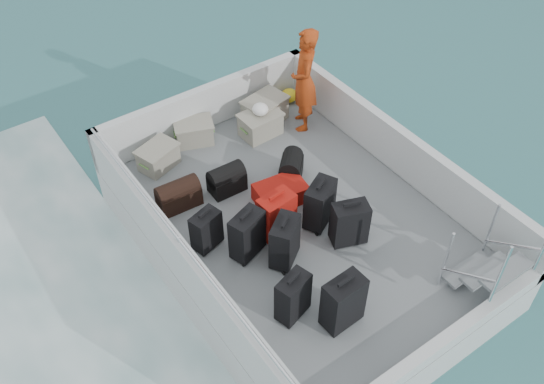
{
  "coord_description": "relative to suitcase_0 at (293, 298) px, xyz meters",
  "views": [
    {
      "loc": [
        -3.45,
        -4.24,
        6.49
      ],
      "look_at": [
        -0.23,
        0.32,
        1.0
      ],
      "focal_mm": 40.0,
      "sensor_mm": 36.0,
      "label": 1
    }
  ],
  "objects": [
    {
      "name": "suitcase_1",
      "position": [
        0.09,
        1.05,
        0.01
      ],
      "size": [
        0.49,
        0.37,
        0.65
      ],
      "primitive_type": "cube",
      "rotation": [
        0.0,
        0.0,
        0.32
      ],
      "color": "black",
      "rests_on": "deck"
    },
    {
      "name": "suitcase_3",
      "position": [
        0.39,
        -0.4,
        0.04
      ],
      "size": [
        0.47,
        0.29,
        0.7
      ],
      "primitive_type": "cube",
      "rotation": [
        0.0,
        0.0,
        0.05
      ],
      "color": "black",
      "rests_on": "deck"
    },
    {
      "name": "crate_2",
      "position": [
        1.55,
        2.9,
        -0.14
      ],
      "size": [
        0.59,
        0.42,
        0.35
      ],
      "primitive_type": "cube",
      "rotation": [
        0.0,
        0.0,
        0.03
      ],
      "color": "gray",
      "rests_on": "deck"
    },
    {
      "name": "yellow_bag",
      "position": [
        2.41,
        3.33,
        -0.2
      ],
      "size": [
        0.28,
        0.26,
        0.22
      ],
      "primitive_type": "ellipsoid",
      "color": "gold",
      "rests_on": "deck"
    },
    {
      "name": "crate_1",
      "position": [
        0.65,
        3.33,
        -0.15
      ],
      "size": [
        0.64,
        0.54,
        0.32
      ],
      "primitive_type": "cube",
      "rotation": [
        0.0,
        0.0,
        -0.37
      ],
      "color": "gray",
      "rests_on": "deck"
    },
    {
      "name": "suitcase_7",
      "position": [
        1.14,
        0.95,
        0.01
      ],
      "size": [
        0.53,
        0.45,
        0.65
      ],
      "primitive_type": "cube",
      "rotation": [
        0.0,
        0.0,
        0.48
      ],
      "color": "black",
      "rests_on": "deck"
    },
    {
      "name": "deck_fittings",
      "position": [
        1.31,
        0.81,
        0.06
      ],
      "size": [
        3.6,
        5.0,
        0.9
      ],
      "color": "silver",
      "rests_on": "deck"
    },
    {
      "name": "passenger",
      "position": [
        2.22,
        2.72,
        0.5
      ],
      "size": [
        0.65,
        0.72,
        1.63
      ],
      "primitive_type": "imported",
      "rotation": [
        0.0,
        0.0,
        -2.12
      ],
      "color": "#E94A16",
      "rests_on": "deck"
    },
    {
      "name": "ground",
      "position": [
        0.96,
        1.13,
        -0.93
      ],
      "size": [
        160.0,
        160.0,
        0.0
      ],
      "primitive_type": "plane",
      "color": "#174953",
      "rests_on": "ground"
    },
    {
      "name": "suitcase_5",
      "position": [
        0.58,
        1.12,
        0.01
      ],
      "size": [
        0.48,
        0.32,
        0.64
      ],
      "primitive_type": "cube",
      "rotation": [
        0.0,
        0.0,
        0.1
      ],
      "color": "#A1180C",
      "rests_on": "deck"
    },
    {
      "name": "duffel_0",
      "position": [
        -0.2,
        2.28,
        -0.15
      ],
      "size": [
        0.59,
        0.33,
        0.32
      ],
      "primitive_type": null,
      "rotation": [
        0.0,
        0.0,
        -0.06
      ],
      "color": "black",
      "rests_on": "deck"
    },
    {
      "name": "duffel_2",
      "position": [
        1.35,
        1.85,
        -0.15
      ],
      "size": [
        0.51,
        0.51,
        0.32
      ],
      "primitive_type": null,
      "rotation": [
        0.0,
        0.0,
        0.79
      ],
      "color": "black",
      "rests_on": "deck"
    },
    {
      "name": "crate_3",
      "position": [
        1.8,
        3.13,
        -0.12
      ],
      "size": [
        0.7,
        0.54,
        0.38
      ],
      "primitive_type": "cube",
      "rotation": [
        0.0,
        0.0,
        0.19
      ],
      "color": "gray",
      "rests_on": "deck"
    },
    {
      "name": "white_bag",
      "position": [
        1.55,
        2.9,
        0.13
      ],
      "size": [
        0.24,
        0.24,
        0.18
      ],
      "primitive_type": "ellipsoid",
      "color": "white",
      "rests_on": "crate_2"
    },
    {
      "name": "suitcase_4",
      "position": [
        0.4,
        0.7,
        0.02
      ],
      "size": [
        0.51,
        0.47,
        0.65
      ],
      "primitive_type": "cube",
      "rotation": [
        0.0,
        0.0,
        0.61
      ],
      "color": "black",
      "rests_on": "deck"
    },
    {
      "name": "suitcase_6",
      "position": [
        1.24,
        0.49,
        -0.0
      ],
      "size": [
        0.51,
        0.4,
        0.62
      ],
      "primitive_type": "cube",
      "rotation": [
        0.0,
        0.0,
        -0.36
      ],
      "color": "black",
      "rests_on": "deck"
    },
    {
      "name": "suitcase_8",
      "position": [
        0.97,
        1.57,
        -0.18
      ],
      "size": [
        0.73,
        0.53,
        0.27
      ],
      "primitive_type": "cube",
      "rotation": [
        0.0,
        0.0,
        1.44
      ],
      "color": "#A1180C",
      "rests_on": "deck"
    },
    {
      "name": "ferry_hull",
      "position": [
        0.96,
        1.13,
        -0.63
      ],
      "size": [
        3.6,
        5.0,
        0.6
      ],
      "primitive_type": "cube",
      "color": "silver",
      "rests_on": "ground"
    },
    {
      "name": "duffel_1",
      "position": [
        0.48,
        2.16,
        -0.15
      ],
      "size": [
        0.49,
        0.31,
        0.32
      ],
      "primitive_type": null,
      "rotation": [
        0.0,
        0.0,
        -0.03
      ],
      "color": "black",
      "rests_on": "deck"
    },
    {
      "name": "suitcase_2",
      "position": [
        -0.26,
        1.45,
        -0.04
      ],
      "size": [
        0.42,
        0.32,
        0.55
      ],
      "primitive_type": "cube",
      "rotation": [
        0.0,
        0.0,
        0.27
      ],
      "color": "black",
      "rests_on": "deck"
    },
    {
      "name": "crate_0",
      "position": [
        -0.05,
        3.14,
        -0.15
      ],
      "size": [
        0.61,
        0.51,
        0.32
      ],
      "primitive_type": "cube",
      "rotation": [
        0.0,
        0.0,
        0.31
      ],
      "color": "gray",
      "rests_on": "deck"
    },
    {
      "name": "suitcase_0",
      "position": [
        0.0,
        0.0,
        0.0
      ],
      "size": [
        0.45,
        0.33,
        0.62
      ],
      "primitive_type": "cube",
      "rotation": [
        0.0,
        0.0,
        0.28
      ],
      "color": "black",
      "rests_on": "deck"
    },
    {
      "name": "deck",
      "position": [
        0.96,
        1.13,
        -0.32
      ],
      "size": [
        3.3,
        4.7,
        0.02
      ],
      "primitive_type": "cube",
      "color": "slate",
      "rests_on": "ferry_hull"
    }
  ]
}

